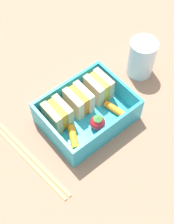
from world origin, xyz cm
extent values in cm
cube|color=#8B6851|center=(0.00, 0.00, -1.00)|extent=(120.00, 120.00, 2.00)
cube|color=#26A1BE|center=(0.00, 0.00, 0.60)|extent=(17.55, 13.56, 1.20)
cube|color=#26A1BE|center=(0.00, 6.48, 3.60)|extent=(17.55, 0.60, 4.80)
cube|color=#26A1BE|center=(0.00, -6.48, 3.60)|extent=(17.55, 0.60, 4.80)
cube|color=#26A1BE|center=(-8.48, 0.00, 3.60)|extent=(0.60, 12.36, 4.80)
cube|color=#26A1BE|center=(8.48, 0.00, 3.60)|extent=(0.60, 12.36, 4.80)
cube|color=tan|center=(-6.60, 2.64, 3.77)|extent=(1.35, 5.29, 5.14)
cube|color=orange|center=(-5.25, 2.64, 3.77)|extent=(1.35, 4.87, 4.73)
cube|color=tan|center=(-3.90, 2.64, 3.77)|extent=(1.35, 5.29, 5.14)
cube|color=beige|center=(-1.35, 2.64, 3.77)|extent=(1.35, 5.29, 5.14)
cube|color=orange|center=(0.00, 2.64, 3.77)|extent=(1.35, 4.87, 4.73)
cube|color=beige|center=(1.35, 2.64, 3.77)|extent=(1.35, 5.29, 5.14)
cube|color=beige|center=(3.90, 2.64, 3.77)|extent=(1.35, 5.29, 5.14)
cube|color=yellow|center=(5.25, 2.64, 3.77)|extent=(1.35, 4.87, 4.73)
cube|color=beige|center=(6.60, 2.64, 3.77)|extent=(1.35, 5.29, 5.14)
cylinder|color=orange|center=(-5.37, -2.34, 1.95)|extent=(3.61, 5.15, 1.50)
sphere|color=red|center=(-0.21, -3.25, 2.72)|extent=(3.04, 3.04, 3.04)
cone|color=#418139|center=(-0.21, -3.25, 4.54)|extent=(1.82, 1.82, 0.60)
cylinder|color=orange|center=(5.13, -2.72, 1.91)|extent=(2.31, 5.02, 1.42)
cylinder|color=tan|center=(-14.63, -0.14, 0.35)|extent=(2.71, 21.35, 0.70)
cylinder|color=tan|center=(-13.60, -0.04, 0.35)|extent=(2.71, 21.35, 0.70)
cylinder|color=silver|center=(17.40, 2.42, 4.40)|extent=(5.92, 5.92, 8.80)
camera|label=1|loc=(-21.53, -26.07, 54.90)|focal=50.00mm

